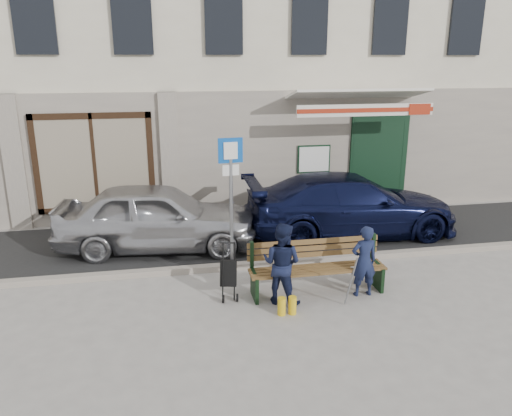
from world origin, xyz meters
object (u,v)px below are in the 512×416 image
object	(u,v)px
car_navy	(351,205)
man	(364,261)
parking_sign	(231,182)
woman	(282,263)
bench	(315,269)
stroller	(229,274)
car_silver	(157,217)

from	to	relation	value
car_navy	man	world-z (taller)	car_navy
parking_sign	woman	size ratio (longest dim) A/B	1.81
woman	bench	bearing A→B (deg)	-123.75
car_navy	woman	xyz separation A→B (m)	(-2.38, -3.01, -0.01)
car_navy	stroller	distance (m)	4.20
man	stroller	size ratio (longest dim) A/B	1.31
man	stroller	bearing A→B (deg)	-10.15
car_silver	car_navy	bearing A→B (deg)	-82.37
parking_sign	stroller	xyz separation A→B (m)	(-0.26, -1.41, -1.27)
parking_sign	car_silver	bearing A→B (deg)	135.05
parking_sign	stroller	distance (m)	1.91
man	bench	bearing A→B (deg)	-18.48
stroller	car_navy	bearing A→B (deg)	52.48
car_navy	parking_sign	xyz separation A→B (m)	(-2.97, -1.27, 0.98)
car_silver	stroller	xyz separation A→B (m)	(1.18, -2.60, -0.29)
bench	stroller	world-z (taller)	bench
car_silver	woman	bearing A→B (deg)	-138.77
car_silver	parking_sign	xyz separation A→B (m)	(1.44, -1.19, 0.97)
stroller	car_silver	bearing A→B (deg)	127.13
car_silver	woman	xyz separation A→B (m)	(2.03, -2.93, -0.02)
car_silver	parking_sign	size ratio (longest dim) A/B	1.66
car_navy	stroller	bearing A→B (deg)	131.01
bench	man	size ratio (longest dim) A/B	1.89
car_navy	man	xyz separation A→B (m)	(-0.93, -3.03, -0.08)
car_navy	bench	world-z (taller)	car_navy
car_silver	man	bearing A→B (deg)	-123.69
car_navy	stroller	size ratio (longest dim) A/B	5.09
parking_sign	bench	world-z (taller)	parking_sign
parking_sign	woman	bearing A→B (deg)	-76.46
man	stroller	distance (m)	2.34
woman	stroller	bearing A→B (deg)	15.51
man	stroller	xyz separation A→B (m)	(-2.30, 0.35, -0.21)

